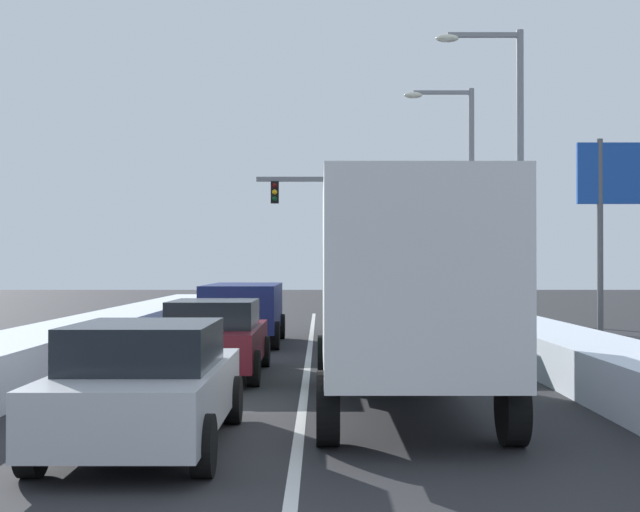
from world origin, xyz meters
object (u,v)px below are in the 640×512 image
(suv_navy_center_lane_third, at_px, (242,308))
(traffic_light_gantry, at_px, (371,212))
(sedan_silver_center_lane_nearest, at_px, (145,384))
(street_lamp_right_mid, at_px, (461,184))
(box_truck_right_lane_nearest, at_px, (400,285))
(suv_black_right_lane_third, at_px, (365,303))
(street_lamp_right_near, at_px, (507,156))
(roadside_sign_right, at_px, (636,196))
(sedan_maroon_center_lane_second, at_px, (213,338))
(suv_charcoal_right_lane_second, at_px, (386,314))

(suv_navy_center_lane_third, xyz_separation_m, traffic_light_gantry, (4.43, 13.63, 3.48))
(sedan_silver_center_lane_nearest, xyz_separation_m, street_lamp_right_mid, (7.50, 22.50, 4.51))
(street_lamp_right_mid, bearing_deg, box_truck_right_lane_nearest, -101.79)
(suv_black_right_lane_third, xyz_separation_m, street_lamp_right_near, (4.26, -1.16, 4.47))
(street_lamp_right_near, height_order, street_lamp_right_mid, street_lamp_right_near)
(street_lamp_right_near, bearing_deg, suv_black_right_lane_third, 164.76)
(street_lamp_right_mid, bearing_deg, suv_black_right_lane_third, -125.39)
(box_truck_right_lane_nearest, distance_m, suv_black_right_lane_third, 14.50)
(traffic_light_gantry, relative_size, roadside_sign_right, 1.37)
(suv_navy_center_lane_third, bearing_deg, sedan_maroon_center_lane_second, -89.67)
(suv_charcoal_right_lane_second, height_order, street_lamp_right_near, street_lamp_right_near)
(suv_black_right_lane_third, bearing_deg, suv_charcoal_right_lane_second, -88.39)
(traffic_light_gantry, distance_m, street_lamp_right_near, 12.24)
(sedan_silver_center_lane_nearest, relative_size, roadside_sign_right, 0.82)
(suv_charcoal_right_lane_second, bearing_deg, sedan_silver_center_lane_nearest, -109.57)
(suv_charcoal_right_lane_second, height_order, suv_navy_center_lane_third, same)
(suv_charcoal_right_lane_second, distance_m, suv_navy_center_lane_third, 5.05)
(suv_black_right_lane_third, height_order, sedan_silver_center_lane_nearest, suv_black_right_lane_third)
(suv_charcoal_right_lane_second, bearing_deg, street_lamp_right_mid, 72.59)
(street_lamp_right_near, bearing_deg, suv_navy_center_lane_third, -166.29)
(roadside_sign_right, bearing_deg, street_lamp_right_near, 125.76)
(traffic_light_gantry, bearing_deg, suv_charcoal_right_lane_second, -92.21)
(suv_charcoal_right_lane_second, relative_size, suv_black_right_lane_third, 1.00)
(suv_navy_center_lane_third, height_order, street_lamp_right_near, street_lamp_right_near)
(suv_black_right_lane_third, xyz_separation_m, street_lamp_right_mid, (3.93, 5.54, 4.25))
(suv_black_right_lane_third, height_order, suv_navy_center_lane_third, same)
(suv_navy_center_lane_third, bearing_deg, box_truck_right_lane_nearest, -73.59)
(suv_charcoal_right_lane_second, xyz_separation_m, street_lamp_right_near, (4.08, 5.27, 4.47))
(box_truck_right_lane_nearest, xyz_separation_m, sedan_maroon_center_lane_second, (-3.32, 4.32, -1.14))
(suv_navy_center_lane_third, bearing_deg, sedan_silver_center_lane_nearest, -89.85)
(suv_navy_center_lane_third, height_order, roadside_sign_right, roadside_sign_right)
(suv_navy_center_lane_third, bearing_deg, roadside_sign_right, -9.08)
(box_truck_right_lane_nearest, xyz_separation_m, sedan_silver_center_lane_nearest, (-3.32, -2.49, -1.14))
(box_truck_right_lane_nearest, height_order, suv_black_right_lane_third, box_truck_right_lane_nearest)
(box_truck_right_lane_nearest, height_order, suv_charcoal_right_lane_second, box_truck_right_lane_nearest)
(suv_black_right_lane_third, xyz_separation_m, traffic_light_gantry, (0.84, 10.55, 3.48))
(box_truck_right_lane_nearest, xyz_separation_m, suv_charcoal_right_lane_second, (0.42, 8.04, -0.88))
(suv_charcoal_right_lane_second, xyz_separation_m, traffic_light_gantry, (0.65, 16.98, 3.48))
(suv_navy_center_lane_third, relative_size, roadside_sign_right, 0.89)
(box_truck_right_lane_nearest, bearing_deg, sedan_maroon_center_lane_second, 127.50)
(sedan_maroon_center_lane_second, xyz_separation_m, roadside_sign_right, (10.40, 5.41, 3.25))
(box_truck_right_lane_nearest, relative_size, street_lamp_right_mid, 0.81)
(street_lamp_right_mid, bearing_deg, suv_charcoal_right_lane_second, -107.41)
(suv_black_right_lane_third, height_order, street_lamp_right_mid, street_lamp_right_mid)
(sedan_silver_center_lane_nearest, distance_m, street_lamp_right_near, 18.25)
(sedan_maroon_center_lane_second, bearing_deg, suv_navy_center_lane_third, 90.33)
(sedan_maroon_center_lane_second, xyz_separation_m, suv_navy_center_lane_third, (-0.04, 7.08, 0.25))
(suv_charcoal_right_lane_second, bearing_deg, suv_black_right_lane_third, 91.61)
(suv_black_right_lane_third, distance_m, suv_navy_center_lane_third, 4.73)
(suv_black_right_lane_third, height_order, street_lamp_right_near, street_lamp_right_near)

